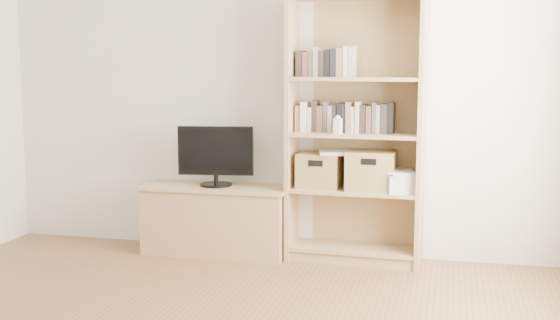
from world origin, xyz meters
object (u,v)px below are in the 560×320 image
(basket_left, at_px, (320,170))
(laptop, at_px, (341,152))
(baby_monitor, at_px, (338,126))
(bookshelf, at_px, (355,130))
(television, at_px, (216,157))
(tv_stand, at_px, (217,221))
(basket_right, at_px, (371,170))

(basket_left, relative_size, laptop, 1.01)
(baby_monitor, bearing_deg, bookshelf, 55.83)
(television, xyz_separation_m, laptop, (0.98, 0.02, 0.06))
(tv_stand, distance_m, basket_left, 0.93)
(bookshelf, height_order, laptop, bookshelf)
(tv_stand, bearing_deg, bookshelf, 1.71)
(basket_right, bearing_deg, basket_left, 178.34)
(tv_stand, relative_size, basket_left, 3.55)
(tv_stand, distance_m, basket_right, 1.29)
(bookshelf, bearing_deg, baby_monitor, -135.00)
(baby_monitor, xyz_separation_m, basket_left, (-0.15, 0.11, -0.35))
(basket_right, bearing_deg, television, -178.64)
(television, bearing_deg, bookshelf, -6.80)
(basket_right, bearing_deg, laptop, -178.65)
(baby_monitor, bearing_deg, basket_right, 35.17)
(tv_stand, relative_size, television, 1.91)
(baby_monitor, relative_size, basket_left, 0.36)
(baby_monitor, height_order, basket_left, baby_monitor)
(bookshelf, xyz_separation_m, basket_left, (-0.27, 0.00, -0.32))
(basket_left, bearing_deg, laptop, -3.27)
(television, bearing_deg, tv_stand, 0.00)
(basket_left, height_order, laptop, laptop)
(television, distance_m, baby_monitor, 1.01)
(basket_left, bearing_deg, tv_stand, -174.62)
(baby_monitor, height_order, laptop, baby_monitor)
(basket_right, bearing_deg, baby_monitor, -157.32)
(bookshelf, distance_m, laptop, 0.20)
(basket_left, bearing_deg, baby_monitor, -33.25)
(tv_stand, bearing_deg, basket_left, 2.51)
(basket_right, distance_m, laptop, 0.26)
(basket_left, bearing_deg, television, -174.62)
(bookshelf, xyz_separation_m, basket_right, (0.12, -0.01, -0.30))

